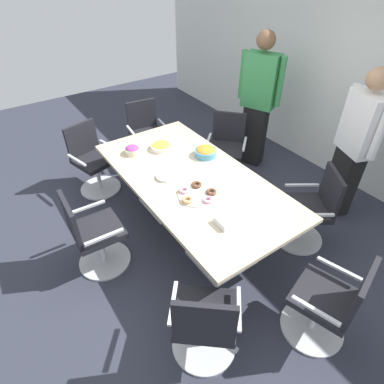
% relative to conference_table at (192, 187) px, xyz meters
% --- Properties ---
extents(ground_plane, '(10.00, 10.00, 0.01)m').
position_rel_conference_table_xyz_m(ground_plane, '(0.00, 0.00, -0.63)').
color(ground_plane, '#2D303D').
extents(back_wall, '(8.00, 0.10, 2.80)m').
position_rel_conference_table_xyz_m(back_wall, '(0.00, 2.40, 0.77)').
color(back_wall, silver).
rests_on(back_wall, ground).
extents(conference_table, '(2.40, 1.20, 0.75)m').
position_rel_conference_table_xyz_m(conference_table, '(0.00, 0.00, 0.00)').
color(conference_table, '#CCB793').
rests_on(conference_table, ground).
extents(office_chair_0, '(0.60, 0.60, 0.91)m').
position_rel_conference_table_xyz_m(office_chair_0, '(-1.63, 0.31, -0.22)').
color(office_chair_0, silver).
rests_on(office_chair_0, ground).
extents(office_chair_1, '(0.66, 0.66, 0.91)m').
position_rel_conference_table_xyz_m(office_chair_1, '(-1.41, -0.61, -0.22)').
color(office_chair_1, silver).
rests_on(office_chair_1, ground).
extents(office_chair_2, '(0.56, 0.56, 0.91)m').
position_rel_conference_table_xyz_m(office_chair_2, '(-0.12, -1.10, -0.22)').
color(office_chair_2, silver).
rests_on(office_chair_2, ground).
extents(office_chair_3, '(0.76, 0.76, 0.91)m').
position_rel_conference_table_xyz_m(office_chair_3, '(1.25, -0.75, -0.22)').
color(office_chair_3, silver).
rests_on(office_chair_3, ground).
extents(office_chair_4, '(0.67, 0.67, 0.91)m').
position_rel_conference_table_xyz_m(office_chair_4, '(1.68, 0.17, -0.22)').
color(office_chair_4, silver).
rests_on(office_chair_4, ground).
extents(office_chair_5, '(0.75, 0.75, 0.91)m').
position_rel_conference_table_xyz_m(office_chair_5, '(0.85, 0.95, -0.22)').
color(office_chair_5, silver).
rests_on(office_chair_5, ground).
extents(office_chair_6, '(0.76, 0.76, 0.91)m').
position_rel_conference_table_xyz_m(office_chair_6, '(-0.64, 1.02, -0.22)').
color(office_chair_6, silver).
rests_on(office_chair_6, ground).
extents(person_standing_0, '(0.59, 0.37, 1.87)m').
position_rel_conference_table_xyz_m(person_standing_0, '(-0.71, 1.59, 0.36)').
color(person_standing_0, black).
rests_on(person_standing_0, ground).
extents(person_standing_1, '(0.60, 0.37, 1.77)m').
position_rel_conference_table_xyz_m(person_standing_1, '(0.72, 1.70, 0.30)').
color(person_standing_1, black).
rests_on(person_standing_1, ground).
extents(snack_bowl_chips_yellow, '(0.25, 0.25, 0.08)m').
position_rel_conference_table_xyz_m(snack_bowl_chips_yellow, '(-0.68, 0.02, 0.17)').
color(snack_bowl_chips_yellow, white).
rests_on(snack_bowl_chips_yellow, conference_table).
extents(snack_bowl_candy_mix, '(0.18, 0.18, 0.10)m').
position_rel_conference_table_xyz_m(snack_bowl_candy_mix, '(-0.78, -0.30, 0.17)').
color(snack_bowl_candy_mix, beige).
rests_on(snack_bowl_candy_mix, conference_table).
extents(snack_bowl_chips_orange, '(0.25, 0.25, 0.11)m').
position_rel_conference_table_xyz_m(snack_bowl_chips_orange, '(-0.26, 0.37, 0.18)').
color(snack_bowl_chips_orange, '#4C9EC6').
rests_on(snack_bowl_chips_orange, conference_table).
extents(donut_platter, '(0.38, 0.38, 0.04)m').
position_rel_conference_table_xyz_m(donut_platter, '(0.28, -0.13, 0.14)').
color(donut_platter, white).
rests_on(donut_platter, conference_table).
extents(plate_stack, '(0.19, 0.19, 0.03)m').
position_rel_conference_table_xyz_m(plate_stack, '(-0.15, -0.24, 0.14)').
color(plate_stack, white).
rests_on(plate_stack, conference_table).
extents(napkin_pile, '(0.16, 0.16, 0.06)m').
position_rel_conference_table_xyz_m(napkin_pile, '(0.75, -0.16, 0.16)').
color(napkin_pile, white).
rests_on(napkin_pile, conference_table).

